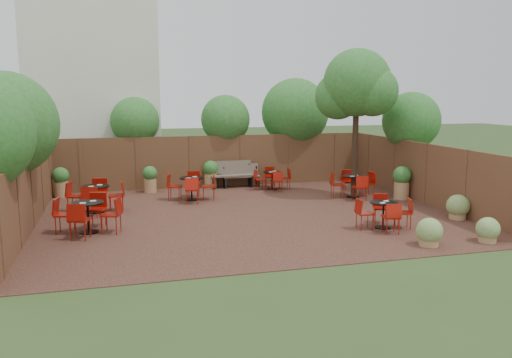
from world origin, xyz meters
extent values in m
plane|color=#354F23|center=(0.00, 0.00, 0.00)|extent=(80.00, 80.00, 0.00)
cube|color=#331B15|center=(0.00, 0.00, 0.01)|extent=(12.00, 10.00, 0.02)
cube|color=brown|center=(0.00, 5.00, 1.00)|extent=(12.00, 0.08, 2.00)
cube|color=brown|center=(-6.00, 0.00, 1.00)|extent=(0.08, 10.00, 2.00)
cube|color=brown|center=(6.00, 0.00, 1.00)|extent=(0.08, 10.00, 2.00)
cube|color=silver|center=(-4.50, 8.00, 4.00)|extent=(5.00, 4.00, 8.00)
sphere|color=#286A22|center=(-6.60, 3.00, 2.54)|extent=(1.80, 1.80, 1.80)
sphere|color=#286A22|center=(-6.50, 0.00, 2.82)|extent=(2.73, 2.73, 2.73)
sphere|color=#286A22|center=(-3.00, 5.70, 2.55)|extent=(1.85, 1.85, 1.85)
sphere|color=#286A22|center=(0.50, 5.60, 2.58)|extent=(1.94, 1.94, 1.94)
sphere|color=#286A22|center=(3.50, 5.80, 2.84)|extent=(2.79, 2.79, 2.79)
sphere|color=#286A22|center=(6.60, 2.00, 2.62)|extent=(2.08, 2.08, 2.08)
cylinder|color=black|center=(4.21, 1.60, 2.09)|extent=(0.22, 0.22, 4.15)
sphere|color=#286A22|center=(4.21, 1.60, 3.96)|extent=(2.29, 2.29, 2.29)
sphere|color=#286A22|center=(3.71, 2.00, 3.50)|extent=(1.60, 1.60, 1.60)
sphere|color=#286A22|center=(4.61, 1.20, 3.67)|extent=(1.67, 1.67, 1.67)
cube|color=brown|center=(0.88, 4.55, 0.43)|extent=(1.45, 0.44, 0.05)
cube|color=brown|center=(0.88, 4.74, 0.69)|extent=(1.44, 0.11, 0.44)
cube|color=black|center=(0.23, 4.55, 0.21)|extent=(0.06, 0.43, 0.38)
cube|color=black|center=(1.54, 4.55, 0.21)|extent=(0.06, 0.43, 0.38)
cube|color=brown|center=(0.51, 4.55, 0.49)|extent=(1.67, 0.58, 0.05)
cube|color=brown|center=(0.51, 4.77, 0.79)|extent=(1.65, 0.21, 0.50)
cube|color=black|center=(-0.23, 4.55, 0.24)|extent=(0.09, 0.50, 0.44)
cube|color=black|center=(1.26, 4.55, 0.24)|extent=(0.09, 0.50, 0.44)
cylinder|color=black|center=(3.09, -2.50, 0.03)|extent=(0.42, 0.42, 0.03)
cylinder|color=black|center=(3.09, -2.50, 0.37)|extent=(0.05, 0.05, 0.67)
cylinder|color=black|center=(3.09, -2.50, 0.72)|extent=(0.73, 0.73, 0.03)
cube|color=white|center=(3.21, -2.42, 0.74)|extent=(0.15, 0.12, 0.01)
cube|color=white|center=(3.00, -2.61, 0.74)|extent=(0.15, 0.12, 0.01)
cylinder|color=black|center=(-4.51, -0.91, 0.04)|extent=(0.48, 0.48, 0.03)
cylinder|color=black|center=(-4.51, -0.91, 0.42)|extent=(0.05, 0.05, 0.76)
cylinder|color=black|center=(-4.51, -0.91, 0.81)|extent=(0.83, 0.83, 0.03)
cube|color=white|center=(-4.38, -0.83, 0.84)|extent=(0.17, 0.13, 0.02)
cube|color=white|center=(-4.62, -1.04, 0.84)|extent=(0.17, 0.13, 0.02)
cylinder|color=black|center=(4.17, 1.57, 0.04)|extent=(0.45, 0.45, 0.03)
cylinder|color=black|center=(4.17, 1.57, 0.40)|extent=(0.05, 0.05, 0.71)
cylinder|color=black|center=(4.17, 1.57, 0.76)|extent=(0.77, 0.77, 0.03)
cube|color=white|center=(4.29, 1.65, 0.79)|extent=(0.15, 0.11, 0.02)
cube|color=white|center=(4.07, 1.45, 0.79)|extent=(0.15, 0.11, 0.02)
cylinder|color=black|center=(1.90, 3.80, 0.03)|extent=(0.40, 0.40, 0.03)
cylinder|color=black|center=(1.90, 3.80, 0.35)|extent=(0.04, 0.04, 0.63)
cylinder|color=black|center=(1.90, 3.80, 0.68)|extent=(0.68, 0.68, 0.03)
cube|color=white|center=(2.01, 3.87, 0.70)|extent=(0.13, 0.10, 0.01)
cube|color=white|center=(1.81, 3.69, 0.70)|extent=(0.13, 0.10, 0.01)
cylinder|color=black|center=(-1.33, 2.56, 0.04)|extent=(0.46, 0.46, 0.03)
cylinder|color=black|center=(-1.33, 2.56, 0.41)|extent=(0.05, 0.05, 0.73)
cylinder|color=black|center=(-1.33, 2.56, 0.78)|extent=(0.79, 0.79, 0.03)
cube|color=white|center=(-1.20, 2.64, 0.80)|extent=(0.16, 0.12, 0.02)
cube|color=white|center=(-1.43, 2.43, 0.80)|extent=(0.16, 0.12, 0.02)
cylinder|color=black|center=(-4.40, 1.50, 0.04)|extent=(0.48, 0.48, 0.03)
cylinder|color=black|center=(-4.40, 1.50, 0.43)|extent=(0.05, 0.05, 0.77)
cylinder|color=black|center=(-4.40, 1.50, 0.82)|extent=(0.83, 0.83, 0.03)
cube|color=white|center=(-4.27, 1.58, 0.84)|extent=(0.17, 0.13, 0.02)
cube|color=white|center=(-4.51, 1.36, 0.84)|extent=(0.17, 0.13, 0.02)
cylinder|color=#A47D52|center=(-2.59, 4.34, 0.27)|extent=(0.44, 0.44, 0.51)
sphere|color=#286A22|center=(-2.59, 4.34, 0.73)|extent=(0.53, 0.53, 0.53)
cylinder|color=#A47D52|center=(-0.29, 4.70, 0.29)|extent=(0.48, 0.48, 0.54)
sphere|color=#286A22|center=(-0.29, 4.70, 0.78)|extent=(0.57, 0.57, 0.57)
cylinder|color=#A47D52|center=(-5.65, 4.28, 0.29)|extent=(0.48, 0.48, 0.55)
sphere|color=#286A22|center=(-5.65, 4.28, 0.78)|extent=(0.57, 0.57, 0.57)
cylinder|color=#A47D52|center=(5.65, 0.88, 0.31)|extent=(0.51, 0.51, 0.59)
sphere|color=#286A22|center=(5.65, 0.88, 0.84)|extent=(0.62, 0.62, 0.62)
cylinder|color=#A47D52|center=(4.90, -4.36, 0.11)|extent=(0.42, 0.42, 0.19)
sphere|color=#75974E|center=(4.90, -4.36, 0.35)|extent=(0.57, 0.57, 0.57)
cylinder|color=#A47D52|center=(3.34, -4.25, 0.12)|extent=(0.46, 0.46, 0.21)
sphere|color=#75974E|center=(3.34, -4.25, 0.38)|extent=(0.62, 0.62, 0.62)
cylinder|color=#A47D52|center=(5.70, -2.11, 0.13)|extent=(0.48, 0.48, 0.22)
sphere|color=#75974E|center=(5.70, -2.11, 0.40)|extent=(0.65, 0.65, 0.65)
camera|label=1|loc=(-3.74, -14.66, 3.59)|focal=36.35mm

